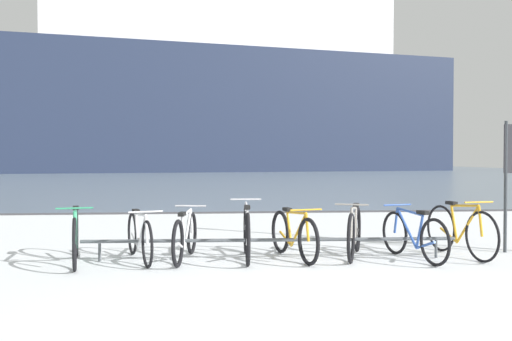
# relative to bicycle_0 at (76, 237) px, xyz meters

# --- Properties ---
(ground) EXTENTS (80.00, 132.00, 0.08)m
(ground) POSITION_rel_bicycle_0_xyz_m (3.33, 50.69, -0.41)
(ground) COLOR silver
(bike_rack) EXTENTS (5.35, 0.19, 0.31)m
(bike_rack) POSITION_rel_bicycle_0_xyz_m (2.70, 0.08, -0.10)
(bike_rack) COLOR #4C5156
(bike_rack) RESTS_ON ground
(bicycle_0) EXTENTS (0.54, 1.75, 0.81)m
(bicycle_0) POSITION_rel_bicycle_0_xyz_m (0.00, 0.00, 0.00)
(bicycle_0) COLOR black
(bicycle_0) RESTS_ON ground
(bicycle_1) EXTENTS (0.65, 1.65, 0.75)m
(bicycle_1) POSITION_rel_bicycle_0_xyz_m (0.85, 0.13, -0.03)
(bicycle_1) COLOR black
(bicycle_1) RESTS_ON ground
(bicycle_2) EXTENTS (0.46, 1.63, 0.75)m
(bicycle_2) POSITION_rel_bicycle_0_xyz_m (1.49, 0.12, -0.03)
(bicycle_2) COLOR black
(bicycle_2) RESTS_ON ground
(bicycle_3) EXTENTS (0.46, 1.69, 0.84)m
(bicycle_3) POSITION_rel_bicycle_0_xyz_m (2.36, 0.11, 0.01)
(bicycle_3) COLOR black
(bicycle_3) RESTS_ON ground
(bicycle_4) EXTENTS (0.57, 1.64, 0.76)m
(bicycle_4) POSITION_rel_bicycle_0_xyz_m (3.03, 0.10, -0.03)
(bicycle_4) COLOR black
(bicycle_4) RESTS_ON ground
(bicycle_5) EXTENTS (0.68, 1.58, 0.82)m
(bicycle_5) POSITION_rel_bicycle_0_xyz_m (3.94, 0.15, -0.00)
(bicycle_5) COLOR black
(bicycle_5) RESTS_ON ground
(bicycle_6) EXTENTS (0.53, 1.58, 0.76)m
(bicycle_6) POSITION_rel_bicycle_0_xyz_m (4.73, -0.10, -0.02)
(bicycle_6) COLOR black
(bicycle_6) RESTS_ON ground
(bicycle_7) EXTENTS (0.48, 1.65, 0.84)m
(bicycle_7) POSITION_rel_bicycle_0_xyz_m (5.51, 0.09, 0.01)
(bicycle_7) COLOR black
(bicycle_7) RESTS_ON ground
(ferry_ship) EXTENTS (50.04, 17.93, 29.42)m
(ferry_ship) POSITION_rel_bicycle_0_xyz_m (4.13, 51.86, 9.49)
(ferry_ship) COLOR #232D47
(ferry_ship) RESTS_ON ground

